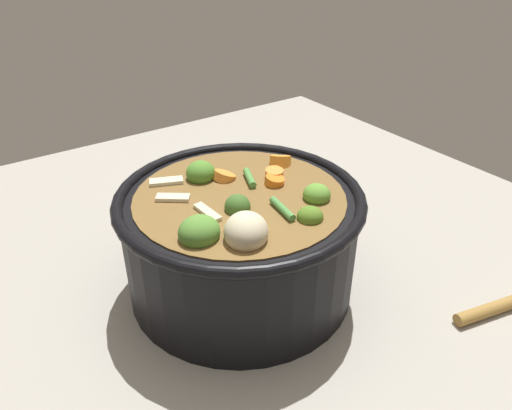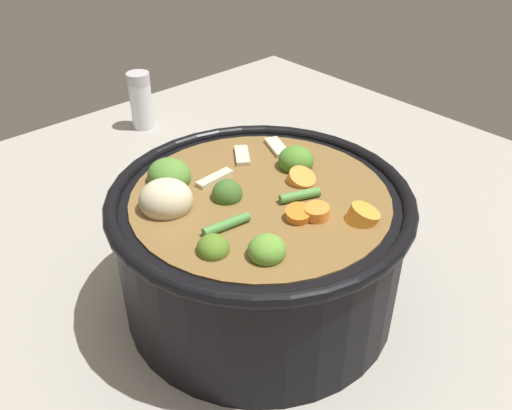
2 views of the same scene
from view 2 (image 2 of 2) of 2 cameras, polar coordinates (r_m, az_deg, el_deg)
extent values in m
plane|color=#9E998E|center=(0.60, 0.38, -9.66)|extent=(1.10, 1.10, 0.00)
cylinder|color=black|center=(0.56, 0.41, -4.81)|extent=(0.28, 0.28, 0.13)
torus|color=black|center=(0.52, 0.44, 0.79)|extent=(0.29, 0.29, 0.01)
cylinder|color=brown|center=(0.55, 0.41, -4.39)|extent=(0.25, 0.25, 0.12)
ellipsoid|color=#4F882E|center=(0.56, 4.15, 4.63)|extent=(0.04, 0.04, 0.03)
ellipsoid|color=#3E6629|center=(0.51, -3.00, 1.15)|extent=(0.03, 0.03, 0.03)
ellipsoid|color=#619835|center=(0.44, 1.12, -4.69)|extent=(0.04, 0.04, 0.02)
ellipsoid|color=#558A34|center=(0.54, -8.97, 3.04)|extent=(0.05, 0.05, 0.03)
ellipsoid|color=#557C25|center=(0.45, -4.47, -4.51)|extent=(0.04, 0.04, 0.02)
cylinder|color=orange|center=(0.54, 4.67, 2.62)|extent=(0.03, 0.03, 0.02)
cylinder|color=orange|center=(0.49, 10.93, -1.28)|extent=(0.04, 0.04, 0.03)
cylinder|color=orange|center=(0.48, 4.10, -1.34)|extent=(0.03, 0.03, 0.02)
cylinder|color=orange|center=(0.49, 6.32, -1.02)|extent=(0.03, 0.03, 0.02)
ellipsoid|color=beige|center=(0.50, -9.30, 0.51)|extent=(0.07, 0.06, 0.04)
cylinder|color=#4E8E43|center=(0.47, -3.08, -2.03)|extent=(0.05, 0.01, 0.01)
cylinder|color=#519141|center=(0.51, 4.56, 1.00)|extent=(0.04, 0.02, 0.01)
cube|color=beige|center=(0.58, -1.45, 5.13)|extent=(0.03, 0.04, 0.01)
cube|color=beige|center=(0.60, 2.19, 6.01)|extent=(0.03, 0.04, 0.01)
cube|color=beige|center=(0.54, -4.29, 2.77)|extent=(0.04, 0.01, 0.01)
cylinder|color=silver|center=(0.95, -11.77, 10.07)|extent=(0.04, 0.04, 0.08)
cylinder|color=#B7B7BC|center=(0.93, -12.11, 12.72)|extent=(0.04, 0.04, 0.02)
camera|label=1|loc=(0.59, -57.91, 18.92)|focal=33.75mm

